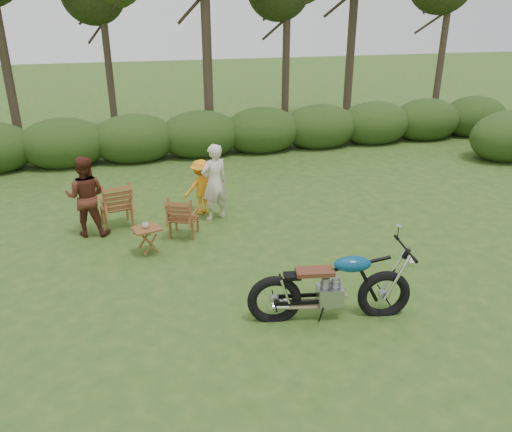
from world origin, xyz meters
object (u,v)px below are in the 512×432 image
object	(u,v)px
lawn_chair_left	(118,225)
cup	(145,225)
adult_a	(216,219)
adult_b	(91,234)
lawn_chair_right	(185,235)
side_table	(148,241)
child	(202,213)
motorcycle	(328,316)

from	to	relation	value
lawn_chair_left	cup	distance (m)	1.68
adult_a	adult_b	size ratio (longest dim) A/B	1.02
lawn_chair_right	side_table	bearing A→B (deg)	64.50
side_table	cup	bearing A→B (deg)	131.70
child	motorcycle	bearing A→B (deg)	88.77
motorcycle	child	world-z (taller)	motorcycle
cup	child	size ratio (longest dim) A/B	0.10
side_table	motorcycle	bearing A→B (deg)	-49.78
motorcycle	adult_a	world-z (taller)	adult_a
lawn_chair_right	side_table	size ratio (longest dim) A/B	1.63
lawn_chair_right	side_table	world-z (taller)	side_table
cup	lawn_chair_left	bearing A→B (deg)	108.71
adult_a	adult_b	xyz separation A→B (m)	(-2.61, -0.08, 0.00)
motorcycle	adult_a	xyz separation A→B (m)	(-0.87, 4.15, 0.00)
side_table	cup	world-z (taller)	cup
lawn_chair_right	lawn_chair_left	distance (m)	1.56
lawn_chair_right	child	bearing A→B (deg)	-92.35
lawn_chair_left	child	distance (m)	1.86
motorcycle	adult_b	xyz separation A→B (m)	(-3.48, 4.07, 0.00)
lawn_chair_left	cup	world-z (taller)	cup
cup	adult_b	world-z (taller)	adult_b
adult_a	cup	bearing A→B (deg)	19.29
cup	adult_a	size ratio (longest dim) A/B	0.07
cup	adult_b	xyz separation A→B (m)	(-1.05, 1.20, -0.57)
lawn_chair_left	side_table	distance (m)	1.62
adult_b	child	xyz separation A→B (m)	(2.39, 0.50, 0.00)
child	side_table	bearing A→B (deg)	37.58
adult_b	lawn_chair_left	bearing A→B (deg)	-138.20
motorcycle	lawn_chair_right	distance (m)	3.86
side_table	child	bearing A→B (deg)	52.21
lawn_chair_left	adult_a	world-z (taller)	adult_a
lawn_chair_left	adult_a	size ratio (longest dim) A/B	0.59
lawn_chair_right	child	size ratio (longest dim) A/B	0.68
cup	adult_b	distance (m)	1.69
lawn_chair_right	adult_a	bearing A→B (deg)	-114.61
motorcycle	cup	world-z (taller)	motorcycle
lawn_chair_left	adult_a	xyz separation A→B (m)	(2.07, -0.22, 0.00)
motorcycle	side_table	bearing A→B (deg)	141.01
lawn_chair_right	adult_b	size ratio (longest dim) A/B	0.52
motorcycle	lawn_chair_right	bearing A→B (deg)	126.01
lawn_chair_left	side_table	bearing A→B (deg)	98.35
adult_a	adult_b	bearing A→B (deg)	-18.15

